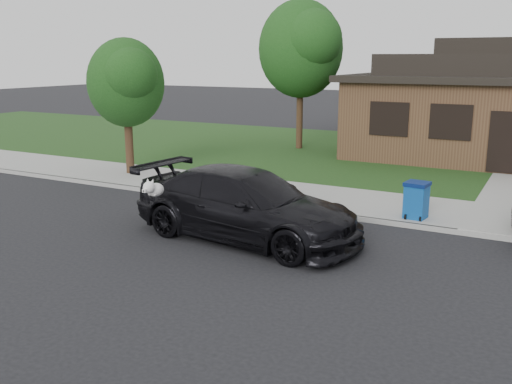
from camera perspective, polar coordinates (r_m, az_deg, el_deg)
The scene contains 8 objects.
ground at distance 12.18m, azimuth -1.05°, elevation -6.13°, with size 120.00×120.00×0.00m, color black.
sidewalk at distance 16.53m, azimuth 7.40°, elevation -0.78°, with size 60.00×3.00×0.12m, color gray.
curb at distance 15.17m, azimuth 5.38°, elevation -2.00°, with size 60.00×0.12×0.12m, color gray.
lawn at distance 24.03m, azimuth 14.20°, elevation 3.35°, with size 60.00×13.00×0.13m, color #193814.
sedan at distance 12.90m, azimuth -1.02°, elevation -1.29°, with size 5.72×2.90×1.60m.
recycling_bin at distance 14.78m, azimuth 15.73°, elevation -0.76°, with size 0.61×0.63×0.92m.
tree_0 at distance 24.97m, azimuth 4.74°, elevation 14.25°, with size 3.78×3.60×6.34m.
tree_2 at distance 19.95m, azimuth -12.78°, elevation 10.74°, with size 2.73×2.60×4.59m.
Camera 1 is at (5.59, -10.03, 4.05)m, focal length 40.00 mm.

